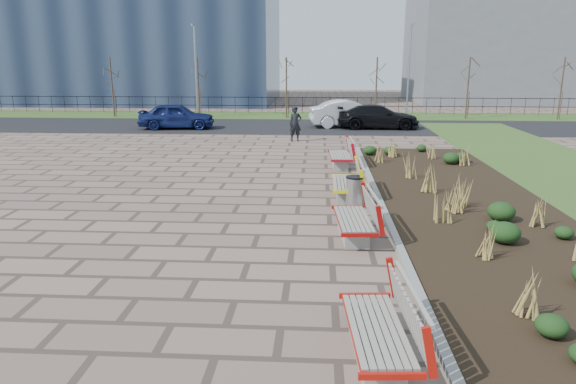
# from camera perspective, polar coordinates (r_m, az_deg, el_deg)

# --- Properties ---
(ground) EXTENTS (120.00, 120.00, 0.00)m
(ground) POSITION_cam_1_polar(r_m,az_deg,el_deg) (9.69, -10.09, -9.52)
(ground) COLOR #7D6556
(ground) RESTS_ON ground
(planting_bed) EXTENTS (4.50, 18.00, 0.10)m
(planting_bed) POSITION_cam_1_polar(r_m,az_deg,el_deg) (14.70, 19.31, -1.52)
(planting_bed) COLOR black
(planting_bed) RESTS_ON ground
(planting_curb) EXTENTS (0.16, 18.00, 0.15)m
(planting_curb) POSITION_cam_1_polar(r_m,az_deg,el_deg) (14.23, 10.26, -1.34)
(planting_curb) COLOR gray
(planting_curb) RESTS_ON ground
(grass_verge_far) EXTENTS (80.00, 5.00, 0.04)m
(grass_verge_far) POSITION_cam_1_polar(r_m,az_deg,el_deg) (36.86, -0.03, 8.50)
(grass_verge_far) COLOR #33511E
(grass_verge_far) RESTS_ON ground
(road) EXTENTS (80.00, 7.00, 0.02)m
(road) POSITION_cam_1_polar(r_m,az_deg,el_deg) (30.91, -0.70, 7.31)
(road) COLOR black
(road) RESTS_ON ground
(bench_a) EXTENTS (1.04, 2.16, 1.00)m
(bench_a) POSITION_cam_1_polar(r_m,az_deg,el_deg) (7.13, 9.83, -14.32)
(bench_a) COLOR red
(bench_a) RESTS_ON ground
(bench_b) EXTENTS (1.04, 2.16, 1.00)m
(bench_b) POSITION_cam_1_polar(r_m,az_deg,el_deg) (11.58, 7.27, -2.71)
(bench_b) COLOR #A30D0A
(bench_b) RESTS_ON ground
(bench_c) EXTENTS (0.91, 2.10, 1.00)m
(bench_c) POSITION_cam_1_polar(r_m,az_deg,el_deg) (14.95, 6.42, 1.27)
(bench_c) COLOR #F5ED0C
(bench_c) RESTS_ON ground
(bench_d) EXTENTS (0.98, 2.13, 1.00)m
(bench_d) POSITION_cam_1_polar(r_m,az_deg,el_deg) (19.27, 5.77, 4.28)
(bench_d) COLOR #B00B1A
(bench_d) RESTS_ON ground
(litter_bin) EXTENTS (0.49, 0.49, 0.81)m
(litter_bin) POSITION_cam_1_polar(r_m,az_deg,el_deg) (14.11, 7.42, 0.03)
(litter_bin) COLOR #B2B2B7
(litter_bin) RESTS_ON ground
(pedestrian) EXTENTS (0.70, 0.55, 1.69)m
(pedestrian) POSITION_cam_1_polar(r_m,az_deg,el_deg) (25.18, 0.82, 7.56)
(pedestrian) COLOR black
(pedestrian) RESTS_ON ground
(car_blue) EXTENTS (4.41, 2.16, 1.45)m
(car_blue) POSITION_cam_1_polar(r_m,az_deg,el_deg) (30.42, -12.27, 8.25)
(car_blue) COLOR navy
(car_blue) RESTS_ON road
(car_silver) EXTENTS (4.92, 2.25, 1.56)m
(car_silver) POSITION_cam_1_polar(r_m,az_deg,el_deg) (30.68, 6.92, 8.64)
(car_silver) COLOR #BABCC3
(car_silver) RESTS_ON road
(car_black) EXTENTS (4.73, 1.97, 1.37)m
(car_black) POSITION_cam_1_polar(r_m,az_deg,el_deg) (30.30, 9.91, 8.27)
(car_black) COLOR black
(car_black) RESTS_ON road
(tree_a) EXTENTS (1.40, 1.40, 4.00)m
(tree_a) POSITION_cam_1_polar(r_m,az_deg,el_deg) (37.89, -18.96, 10.96)
(tree_a) COLOR #4C3D2D
(tree_a) RESTS_ON grass_verge_far
(tree_b) EXTENTS (1.40, 1.40, 4.00)m
(tree_b) POSITION_cam_1_polar(r_m,az_deg,el_deg) (36.08, -9.93, 11.37)
(tree_b) COLOR #4C3D2D
(tree_b) RESTS_ON grass_verge_far
(tree_c) EXTENTS (1.40, 1.40, 4.00)m
(tree_c) POSITION_cam_1_polar(r_m,az_deg,el_deg) (35.21, -0.18, 11.51)
(tree_c) COLOR #4C3D2D
(tree_c) RESTS_ON grass_verge_far
(tree_d) EXTENTS (1.40, 1.40, 4.00)m
(tree_d) POSITION_cam_1_polar(r_m,az_deg,el_deg) (35.34, 9.77, 11.32)
(tree_d) COLOR #4C3D2D
(tree_d) RESTS_ON grass_verge_far
(tree_e) EXTENTS (1.40, 1.40, 4.00)m
(tree_e) POSITION_cam_1_polar(r_m,az_deg,el_deg) (36.48, 19.35, 10.82)
(tree_e) COLOR #4C3D2D
(tree_e) RESTS_ON grass_verge_far
(tree_f) EXTENTS (1.40, 1.40, 4.00)m
(tree_f) POSITION_cam_1_polar(r_m,az_deg,el_deg) (38.53, 28.09, 10.10)
(tree_f) COLOR #4C3D2D
(tree_f) RESTS_ON grass_verge_far
(lamp_west) EXTENTS (0.24, 0.60, 6.00)m
(lamp_west) POSITION_cam_1_polar(r_m,az_deg,el_deg) (35.55, -10.18, 12.93)
(lamp_west) COLOR gray
(lamp_west) RESTS_ON grass_verge_far
(lamp_east) EXTENTS (0.24, 0.60, 6.00)m
(lamp_east) POSITION_cam_1_polar(r_m,az_deg,el_deg) (35.08, 13.26, 12.76)
(lamp_east) COLOR gray
(lamp_east) RESTS_ON grass_verge_far
(railing_fence) EXTENTS (44.00, 0.10, 1.20)m
(railing_fence) POSITION_cam_1_polar(r_m,az_deg,el_deg) (38.29, 0.11, 9.66)
(railing_fence) COLOR black
(railing_fence) RESTS_ON grass_verge_far
(building_glass) EXTENTS (40.00, 14.00, 15.00)m
(building_glass) POSITION_cam_1_polar(r_m,az_deg,el_deg) (54.39, -24.16, 17.14)
(building_glass) COLOR #192338
(building_glass) RESTS_ON ground
(building_grey) EXTENTS (18.00, 12.00, 10.00)m
(building_grey) POSITION_cam_1_polar(r_m,az_deg,el_deg) (53.64, 23.58, 14.56)
(building_grey) COLOR slate
(building_grey) RESTS_ON ground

